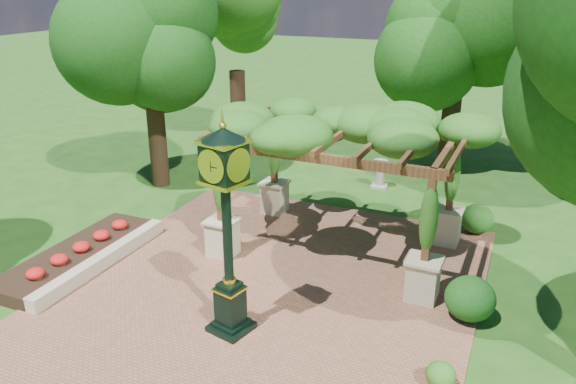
% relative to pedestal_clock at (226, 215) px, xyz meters
% --- Properties ---
extents(ground, '(120.00, 120.00, 0.00)m').
position_rel_pedestal_clock_xyz_m(ground, '(0.00, 0.67, -2.82)').
color(ground, '#1E4714').
rests_on(ground, ground).
extents(brick_plaza, '(10.00, 12.00, 0.04)m').
position_rel_pedestal_clock_xyz_m(brick_plaza, '(0.00, 1.67, -2.80)').
color(brick_plaza, brown).
rests_on(brick_plaza, ground).
extents(border_wall, '(0.35, 5.00, 0.40)m').
position_rel_pedestal_clock_xyz_m(border_wall, '(-4.60, 1.17, -2.62)').
color(border_wall, '#C6B793').
rests_on(border_wall, ground).
extents(flower_bed, '(1.50, 5.00, 0.36)m').
position_rel_pedestal_clock_xyz_m(flower_bed, '(-5.50, 1.17, -2.64)').
color(flower_bed, red).
rests_on(flower_bed, ground).
extents(pedestal_clock, '(1.12, 1.12, 4.72)m').
position_rel_pedestal_clock_xyz_m(pedestal_clock, '(0.00, 0.00, 0.00)').
color(pedestal_clock, black).
rests_on(pedestal_clock, brick_plaza).
extents(pergola, '(6.55, 4.18, 4.08)m').
position_rel_pedestal_clock_xyz_m(pergola, '(0.86, 4.72, 0.52)').
color(pergola, beige).
rests_on(pergola, brick_plaza).
extents(sundial, '(0.64, 0.64, 1.05)m').
position_rel_pedestal_clock_xyz_m(sundial, '(0.66, 10.20, -2.36)').
color(sundial, gray).
rests_on(sundial, ground).
extents(shrub_front, '(0.64, 0.64, 0.52)m').
position_rel_pedestal_clock_xyz_m(shrub_front, '(4.57, -0.04, -2.52)').
color(shrub_front, '#2C611B').
rests_on(shrub_front, brick_plaza).
extents(shrub_mid, '(1.41, 1.41, 1.03)m').
position_rel_pedestal_clock_xyz_m(shrub_mid, '(4.78, 2.56, -2.27)').
color(shrub_mid, '#194E16').
rests_on(shrub_mid, brick_plaza).
extents(shrub_back, '(1.00, 1.00, 0.89)m').
position_rel_pedestal_clock_xyz_m(shrub_back, '(4.42, 7.46, -2.34)').
color(shrub_back, '#27641D').
rests_on(shrub_back, brick_plaza).
extents(tree_west_near, '(4.12, 4.12, 8.30)m').
position_rel_pedestal_clock_xyz_m(tree_west_near, '(-7.03, 7.23, 2.87)').
color(tree_west_near, '#342315').
rests_on(tree_west_near, ground).
extents(tree_west_far, '(3.83, 3.83, 8.79)m').
position_rel_pedestal_clock_xyz_m(tree_west_far, '(-6.92, 13.29, 3.18)').
color(tree_west_far, black).
rests_on(tree_west_far, ground).
extents(tree_north, '(4.36, 4.36, 7.56)m').
position_rel_pedestal_clock_xyz_m(tree_north, '(2.59, 13.35, 2.36)').
color(tree_north, black).
rests_on(tree_north, ground).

